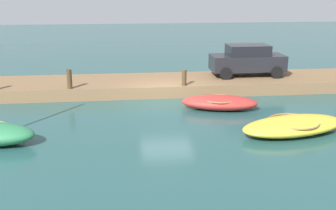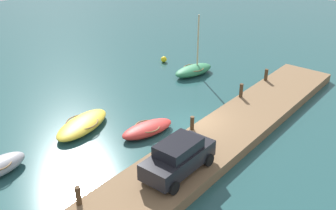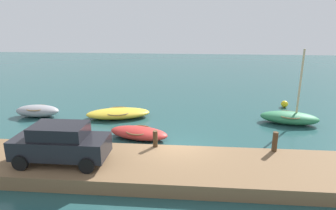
{
  "view_description": "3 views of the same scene",
  "coord_description": "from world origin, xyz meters",
  "px_view_note": "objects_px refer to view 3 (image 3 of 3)",
  "views": [
    {
      "loc": [
        2.19,
        19.41,
        5.42
      ],
      "look_at": [
        0.31,
        3.36,
        0.77
      ],
      "focal_mm": 44.9,
      "sensor_mm": 36.0,
      "label": 1
    },
    {
      "loc": [
        -17.27,
        -12.06,
        12.08
      ],
      "look_at": [
        0.08,
        1.95,
        0.91
      ],
      "focal_mm": 42.72,
      "sensor_mm": 36.0,
      "label": 2
    },
    {
      "loc": [
        0.79,
        -13.68,
        6.58
      ],
      "look_at": [
        -0.76,
        4.08,
        1.29
      ],
      "focal_mm": 31.8,
      "sensor_mm": 36.0,
      "label": 3
    }
  ],
  "objects_px": {
    "motorboat_yellow": "(118,113)",
    "marker_buoy": "(284,104)",
    "parked_car": "(61,143)",
    "dinghy_grey": "(37,111)",
    "mooring_post_mid_west": "(155,139)",
    "mooring_post_mid_east": "(275,142)",
    "rowboat_red": "(139,133)",
    "rowboat_green": "(289,117)"
  },
  "relations": [
    {
      "from": "motorboat_yellow",
      "to": "rowboat_red",
      "type": "xyz_separation_m",
      "value": [
        2.04,
        -3.41,
        0.01
      ]
    },
    {
      "from": "motorboat_yellow",
      "to": "marker_buoy",
      "type": "height_order",
      "value": "motorboat_yellow"
    },
    {
      "from": "rowboat_red",
      "to": "mooring_post_mid_west",
      "type": "relative_size",
      "value": 4.5
    },
    {
      "from": "motorboat_yellow",
      "to": "rowboat_green",
      "type": "relative_size",
      "value": 0.96
    },
    {
      "from": "rowboat_red",
      "to": "motorboat_yellow",
      "type": "bearing_deg",
      "value": 134.03
    },
    {
      "from": "mooring_post_mid_east",
      "to": "marker_buoy",
      "type": "bearing_deg",
      "value": 71.46
    },
    {
      "from": "rowboat_red",
      "to": "mooring_post_mid_east",
      "type": "relative_size",
      "value": 3.87
    },
    {
      "from": "parked_car",
      "to": "dinghy_grey",
      "type": "bearing_deg",
      "value": 124.51
    },
    {
      "from": "dinghy_grey",
      "to": "mooring_post_mid_east",
      "type": "xyz_separation_m",
      "value": [
        14.42,
        -5.52,
        0.65
      ]
    },
    {
      "from": "mooring_post_mid_east",
      "to": "marker_buoy",
      "type": "relative_size",
      "value": 1.84
    },
    {
      "from": "rowboat_red",
      "to": "marker_buoy",
      "type": "bearing_deg",
      "value": 48.07
    },
    {
      "from": "dinghy_grey",
      "to": "mooring_post_mid_east",
      "type": "height_order",
      "value": "mooring_post_mid_east"
    },
    {
      "from": "marker_buoy",
      "to": "rowboat_green",
      "type": "bearing_deg",
      "value": -101.41
    },
    {
      "from": "motorboat_yellow",
      "to": "rowboat_red",
      "type": "height_order",
      "value": "rowboat_red"
    },
    {
      "from": "motorboat_yellow",
      "to": "mooring_post_mid_east",
      "type": "xyz_separation_m",
      "value": [
        8.85,
        -5.74,
        0.75
      ]
    },
    {
      "from": "mooring_post_mid_east",
      "to": "motorboat_yellow",
      "type": "bearing_deg",
      "value": 147.03
    },
    {
      "from": "dinghy_grey",
      "to": "mooring_post_mid_west",
      "type": "xyz_separation_m",
      "value": [
        8.86,
        -5.52,
        0.59
      ]
    },
    {
      "from": "motorboat_yellow",
      "to": "mooring_post_mid_east",
      "type": "distance_m",
      "value": 10.57
    },
    {
      "from": "rowboat_red",
      "to": "mooring_post_mid_east",
      "type": "xyz_separation_m",
      "value": [
        6.81,
        -2.32,
        0.73
      ]
    },
    {
      "from": "rowboat_green",
      "to": "mooring_post_mid_west",
      "type": "relative_size",
      "value": 5.91
    },
    {
      "from": "motorboat_yellow",
      "to": "mooring_post_mid_west",
      "type": "xyz_separation_m",
      "value": [
        3.28,
        -5.74,
        0.68
      ]
    },
    {
      "from": "mooring_post_mid_west",
      "to": "parked_car",
      "type": "relative_size",
      "value": 0.2
    },
    {
      "from": "mooring_post_mid_east",
      "to": "rowboat_green",
      "type": "bearing_deg",
      "value": 67.05
    },
    {
      "from": "rowboat_red",
      "to": "parked_car",
      "type": "bearing_deg",
      "value": -107.63
    },
    {
      "from": "dinghy_grey",
      "to": "marker_buoy",
      "type": "relative_size",
      "value": 5.9
    },
    {
      "from": "parked_car",
      "to": "rowboat_green",
      "type": "bearing_deg",
      "value": 32.68
    },
    {
      "from": "rowboat_green",
      "to": "parked_car",
      "type": "bearing_deg",
      "value": -135.89
    },
    {
      "from": "rowboat_red",
      "to": "mooring_post_mid_east",
      "type": "distance_m",
      "value": 7.23
    },
    {
      "from": "dinghy_grey",
      "to": "parked_car",
      "type": "height_order",
      "value": "parked_car"
    },
    {
      "from": "dinghy_grey",
      "to": "rowboat_green",
      "type": "xyz_separation_m",
      "value": [
        16.78,
        0.04,
        0.01
      ]
    },
    {
      "from": "rowboat_green",
      "to": "rowboat_red",
      "type": "bearing_deg",
      "value": -149.01
    },
    {
      "from": "motorboat_yellow",
      "to": "marker_buoy",
      "type": "distance_m",
      "value": 12.44
    },
    {
      "from": "motorboat_yellow",
      "to": "mooring_post_mid_west",
      "type": "relative_size",
      "value": 5.66
    },
    {
      "from": "rowboat_green",
      "to": "dinghy_grey",
      "type": "bearing_deg",
      "value": -168.32
    },
    {
      "from": "dinghy_grey",
      "to": "rowboat_red",
      "type": "xyz_separation_m",
      "value": [
        7.62,
        -3.19,
        -0.08
      ]
    },
    {
      "from": "rowboat_red",
      "to": "parked_car",
      "type": "xyz_separation_m",
      "value": [
        -2.53,
        -4.23,
        1.14
      ]
    },
    {
      "from": "motorboat_yellow",
      "to": "rowboat_green",
      "type": "bearing_deg",
      "value": -14.3
    },
    {
      "from": "rowboat_green",
      "to": "mooring_post_mid_east",
      "type": "bearing_deg",
      "value": -101.43
    },
    {
      "from": "mooring_post_mid_west",
      "to": "mooring_post_mid_east",
      "type": "distance_m",
      "value": 5.56
    },
    {
      "from": "rowboat_green",
      "to": "mooring_post_mid_east",
      "type": "height_order",
      "value": "rowboat_green"
    },
    {
      "from": "dinghy_grey",
      "to": "mooring_post_mid_west",
      "type": "height_order",
      "value": "mooring_post_mid_west"
    },
    {
      "from": "mooring_post_mid_west",
      "to": "rowboat_red",
      "type": "bearing_deg",
      "value": 118.21
    }
  ]
}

